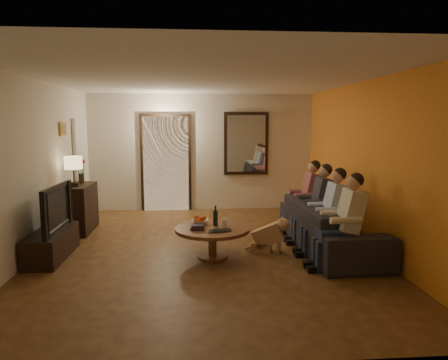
{
  "coord_description": "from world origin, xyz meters",
  "views": [
    {
      "loc": [
        -0.17,
        -5.97,
        1.93
      ],
      "look_at": [
        0.3,
        0.3,
        1.05
      ],
      "focal_mm": 32.0,
      "sensor_mm": 36.0,
      "label": 1
    }
  ],
  "objects": [
    {
      "name": "floor",
      "position": [
        0.0,
        0.0,
        0.0
      ],
      "size": [
        5.0,
        6.0,
        0.01
      ],
      "primitive_type": "cube",
      "color": "#4A2813",
      "rests_on": "ground"
    },
    {
      "name": "ceiling",
      "position": [
        0.0,
        0.0,
        2.6
      ],
      "size": [
        5.0,
        6.0,
        0.01
      ],
      "primitive_type": "cube",
      "color": "white",
      "rests_on": "back_wall"
    },
    {
      "name": "back_wall",
      "position": [
        0.0,
        3.0,
        1.3
      ],
      "size": [
        5.0,
        0.02,
        2.6
      ],
      "primitive_type": "cube",
      "color": "beige",
      "rests_on": "floor"
    },
    {
      "name": "front_wall",
      "position": [
        0.0,
        -3.0,
        1.3
      ],
      "size": [
        5.0,
        0.02,
        2.6
      ],
      "primitive_type": "cube",
      "color": "beige",
      "rests_on": "floor"
    },
    {
      "name": "left_wall",
      "position": [
        -2.5,
        0.0,
        1.3
      ],
      "size": [
        0.02,
        6.0,
        2.6
      ],
      "primitive_type": "cube",
      "color": "beige",
      "rests_on": "floor"
    },
    {
      "name": "right_wall",
      "position": [
        2.5,
        0.0,
        1.3
      ],
      "size": [
        0.02,
        6.0,
        2.6
      ],
      "primitive_type": "cube",
      "color": "beige",
      "rests_on": "floor"
    },
    {
      "name": "orange_accent",
      "position": [
        2.49,
        0.0,
        1.3
      ],
      "size": [
        0.01,
        6.0,
        2.6
      ],
      "primitive_type": "cube",
      "color": "orange",
      "rests_on": "right_wall"
    },
    {
      "name": "kitchen_doorway",
      "position": [
        -0.8,
        2.98,
        1.05
      ],
      "size": [
        1.0,
        0.06,
        2.1
      ],
      "primitive_type": "cube",
      "color": "#FFE0A5",
      "rests_on": "floor"
    },
    {
      "name": "door_trim",
      "position": [
        -0.8,
        2.97,
        1.05
      ],
      "size": [
        1.12,
        0.04,
        2.22
      ],
      "primitive_type": "cube",
      "color": "black",
      "rests_on": "floor"
    },
    {
      "name": "fridge_glimpse",
      "position": [
        -0.55,
        2.98,
        0.9
      ],
      "size": [
        0.45,
        0.03,
        1.7
      ],
      "primitive_type": "cube",
      "color": "silver",
      "rests_on": "floor"
    },
    {
      "name": "mirror_frame",
      "position": [
        1.0,
        2.96,
        1.5
      ],
      "size": [
        1.0,
        0.05,
        1.4
      ],
      "primitive_type": "cube",
      "color": "black",
      "rests_on": "back_wall"
    },
    {
      "name": "mirror_glass",
      "position": [
        1.0,
        2.93,
        1.5
      ],
      "size": [
        0.86,
        0.02,
        1.26
      ],
      "primitive_type": "cube",
      "color": "white",
      "rests_on": "back_wall"
    },
    {
      "name": "white_door",
      "position": [
        -2.46,
        2.3,
        1.02
      ],
      "size": [
        0.06,
        0.85,
        2.04
      ],
      "primitive_type": "cube",
      "color": "white",
      "rests_on": "floor"
    },
    {
      "name": "framed_art",
      "position": [
        -2.47,
        1.3,
        1.85
      ],
      "size": [
        0.03,
        0.28,
        0.24
      ],
      "primitive_type": "cube",
      "color": "#B28C33",
      "rests_on": "left_wall"
    },
    {
      "name": "art_canvas",
      "position": [
        -2.46,
        1.3,
        1.85
      ],
      "size": [
        0.01,
        0.22,
        0.18
      ],
      "primitive_type": "cube",
      "color": "brown",
      "rests_on": "left_wall"
    },
    {
      "name": "dresser",
      "position": [
        -2.25,
        1.27,
        0.43
      ],
      "size": [
        0.45,
        0.96,
        0.85
      ],
      "primitive_type": "cube",
      "color": "black",
      "rests_on": "floor"
    },
    {
      "name": "table_lamp",
      "position": [
        -2.25,
        1.05,
        1.12
      ],
      "size": [
        0.3,
        0.3,
        0.54
      ],
      "primitive_type": null,
      "color": "beige",
      "rests_on": "dresser"
    },
    {
      "name": "flower_vase",
      "position": [
        -2.25,
        1.49,
        1.07
      ],
      "size": [
        0.14,
        0.14,
        0.44
      ],
      "primitive_type": null,
      "color": "red",
      "rests_on": "dresser"
    },
    {
      "name": "tv_stand",
      "position": [
        -2.25,
        -0.19,
        0.2
      ],
      "size": [
        0.45,
        1.21,
        0.4
      ],
      "primitive_type": "cube",
      "color": "black",
      "rests_on": "floor"
    },
    {
      "name": "tv",
      "position": [
        -2.25,
        -0.19,
        0.74
      ],
      "size": [
        1.16,
        0.15,
        0.67
      ],
      "primitive_type": "imported",
      "rotation": [
        0.0,
        0.0,
        1.57
      ],
      "color": "black",
      "rests_on": "tv_stand"
    },
    {
      "name": "sofa",
      "position": [
        1.92,
        -0.06,
        0.36
      ],
      "size": [
        2.51,
        1.03,
        0.73
      ],
      "primitive_type": "imported",
      "rotation": [
        0.0,
        0.0,
        1.6
      ],
      "color": "black",
      "rests_on": "floor"
    },
    {
      "name": "person_a",
      "position": [
        1.82,
        -0.96,
        0.6
      ],
      "size": [
        0.6,
        0.4,
        1.2
      ],
      "primitive_type": null,
      "color": "tan",
      "rests_on": "sofa"
    },
    {
      "name": "person_b",
      "position": [
        1.82,
        -0.36,
        0.6
      ],
      "size": [
        0.6,
        0.4,
        1.2
      ],
      "primitive_type": null,
      "color": "tan",
      "rests_on": "sofa"
    },
    {
      "name": "person_c",
      "position": [
        1.82,
        0.24,
        0.6
      ],
      "size": [
        0.6,
        0.4,
        1.2
      ],
      "primitive_type": null,
      "color": "tan",
      "rests_on": "sofa"
    },
    {
      "name": "person_d",
      "position": [
        1.82,
        0.84,
        0.6
      ],
      "size": [
        0.6,
        0.4,
        1.2
      ],
      "primitive_type": null,
      "color": "tan",
      "rests_on": "sofa"
    },
    {
      "name": "dog",
      "position": [
        0.94,
        -0.17,
        0.28
      ],
      "size": [
        0.61,
        0.4,
        0.56
      ],
      "primitive_type": null,
      "rotation": [
        0.0,
        0.0,
        -0.31
      ],
      "color": "tan",
      "rests_on": "floor"
    },
    {
      "name": "coffee_table",
      "position": [
        0.08,
        -0.35,
        0.23
      ],
      "size": [
        1.14,
        1.14,
        0.45
      ],
      "primitive_type": "cylinder",
      "rotation": [
        0.0,
        0.0,
        -0.05
      ],
      "color": "brown",
      "rests_on": "floor"
    },
    {
      "name": "bowl",
      "position": [
        -0.1,
        -0.13,
        0.48
      ],
      "size": [
        0.26,
        0.26,
        0.06
      ],
      "primitive_type": "imported",
      "color": "white",
      "rests_on": "coffee_table"
    },
    {
      "name": "oranges",
      "position": [
        -0.1,
        -0.13,
        0.55
      ],
      "size": [
        0.2,
        0.2,
        0.08
      ],
      "primitive_type": null,
      "color": "#D54311",
      "rests_on": "bowl"
    },
    {
      "name": "wine_bottle",
      "position": [
        0.13,
        -0.25,
        0.6
      ],
      "size": [
        0.07,
        0.07,
        0.31
      ],
      "primitive_type": null,
      "color": "black",
      "rests_on": "coffee_table"
    },
    {
      "name": "wine_glass",
      "position": [
        0.26,
        -0.3,
        0.5
      ],
      "size": [
        0.06,
        0.06,
        0.1
      ],
      "primitive_type": "cylinder",
      "color": "silver",
      "rests_on": "coffee_table"
    },
    {
      "name": "book_stack",
      "position": [
        -0.14,
        -0.45,
        0.48
      ],
      "size": [
        0.2,
        0.15,
        0.07
      ],
      "primitive_type": null,
      "color": "black",
      "rests_on": "coffee_table"
    },
    {
      "name": "laptop",
      "position": [
        0.18,
        -0.63,
        0.46
      ],
      "size": [
        0.37,
        0.28,
        0.03
      ],
      "primitive_type": "imported",
      "rotation": [
        0.0,
        0.0,
        0.22
      ],
      "color": "black",
      "rests_on": "coffee_table"
    }
  ]
}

